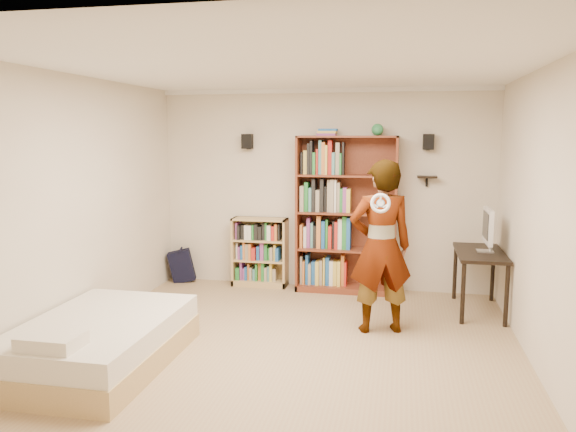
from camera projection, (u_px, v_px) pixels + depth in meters
name	position (u px, v px, depth m)	size (l,w,h in m)	color
ground	(287.00, 354.00, 5.40)	(4.50, 5.00, 0.01)	tan
room_shell	(287.00, 171.00, 5.14)	(4.52, 5.02, 2.71)	beige
crown_molding	(287.00, 70.00, 5.01)	(4.50, 5.00, 0.06)	white
speaker_left	(247.00, 141.00, 7.64)	(0.14, 0.12, 0.20)	black
speaker_right	(428.00, 142.00, 7.16)	(0.14, 0.12, 0.20)	black
wall_shelf	(427.00, 177.00, 7.24)	(0.25, 0.16, 0.03)	black
tall_bookshelf	(346.00, 215.00, 7.42)	(1.31, 0.38, 2.08)	brown
low_bookshelf	(260.00, 252.00, 7.78)	(0.76, 0.28, 0.95)	tan
computer_desk	(479.00, 282.00, 6.65)	(0.54, 1.07, 0.73)	black
imac	(486.00, 230.00, 6.54)	(0.10, 0.51, 0.51)	silver
daybed	(100.00, 336.00, 5.11)	(1.21, 1.86, 0.55)	white
person	(381.00, 247.00, 5.91)	(0.67, 0.44, 1.84)	black
wii_wheel	(381.00, 203.00, 5.51)	(0.20, 0.20, 0.03)	silver
navy_bag	(182.00, 265.00, 8.03)	(0.35, 0.23, 0.47)	black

